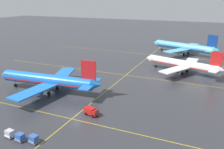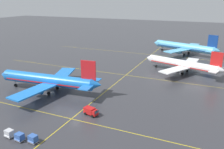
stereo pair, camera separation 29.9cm
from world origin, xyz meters
name	(u,v)px [view 1 (the left image)]	position (x,y,z in m)	size (l,w,h in m)	color
ground_plane	(76,116)	(0.00, 0.00, 0.00)	(600.00, 600.00, 0.00)	#333338
airliner_front_gate	(48,80)	(-17.96, 11.50, 4.24)	(39.93, 34.29, 12.41)	blue
airliner_second_row	(182,64)	(21.14, 52.63, 3.83)	(35.44, 30.25, 11.23)	white
airliner_third_row	(184,47)	(16.99, 89.78, 4.33)	(39.69, 33.96, 12.68)	#5BB7E5
taxiway_markings	(126,75)	(0.00, 39.61, 0.00)	(126.63, 137.30, 0.01)	yellow
service_truck_red_van	(91,111)	(3.78, 2.15, 1.18)	(4.42, 2.89, 2.10)	red
baggage_cart_row_leftmost	(10,134)	(-8.37, -15.32, 1.00)	(2.83, 1.90, 1.86)	#99999E
baggage_cart_row_second	(20,137)	(-5.05, -15.49, 1.00)	(2.83, 1.90, 1.86)	#99999E
baggage_cart_row_middle	(33,139)	(-1.73, -14.81, 1.00)	(2.83, 1.90, 1.86)	#99999E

